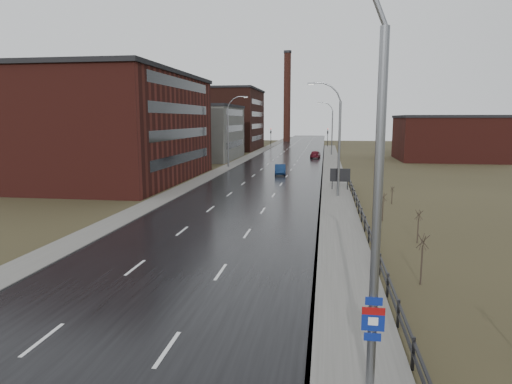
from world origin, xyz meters
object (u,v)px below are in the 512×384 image
(car_far, at_px, (315,154))
(billboard, at_px, (340,176))
(streetlight_main, at_px, (365,187))
(car_near, at_px, (280,170))

(car_far, bearing_deg, billboard, 98.87)
(billboard, xyz_separation_m, car_far, (-3.60, 41.95, -0.91))
(streetlight_main, bearing_deg, car_far, 92.12)
(streetlight_main, relative_size, car_far, 2.65)
(streetlight_main, distance_m, car_far, 80.34)
(streetlight_main, relative_size, car_near, 2.81)
(streetlight_main, height_order, billboard, streetlight_main)
(billboard, height_order, car_far, billboard)
(car_near, xyz_separation_m, car_far, (4.28, 28.23, 0.07))
(billboard, relative_size, car_near, 0.58)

